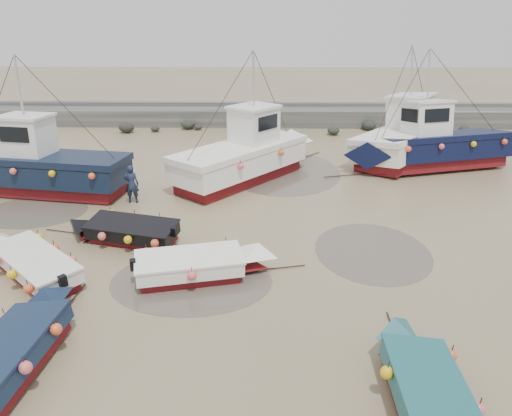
# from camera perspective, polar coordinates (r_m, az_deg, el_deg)

# --- Properties ---
(ground) EXTENTS (120.00, 120.00, 0.00)m
(ground) POSITION_cam_1_polar(r_m,az_deg,el_deg) (16.69, -0.78, -7.21)
(ground) COLOR #98845F
(ground) RESTS_ON ground
(seawall) EXTENTS (60.00, 4.92, 1.50)m
(seawall) POSITION_cam_1_polar(r_m,az_deg,el_deg) (37.31, 0.46, 10.41)
(seawall) COLOR slate
(seawall) RESTS_ON ground
(puddle_a) EXTENTS (5.20, 5.20, 0.01)m
(puddle_a) POSITION_cam_1_polar(r_m,az_deg,el_deg) (16.26, -7.37, -8.26)
(puddle_a) COLOR #574E44
(puddle_a) RESTS_ON ground
(puddle_b) EXTENTS (4.11, 4.11, 0.01)m
(puddle_b) POSITION_cam_1_polar(r_m,az_deg,el_deg) (18.42, 13.17, -4.85)
(puddle_b) COLOR #574E44
(puddle_b) RESTS_ON ground
(puddle_c) EXTENTS (4.38, 4.38, 0.01)m
(puddle_c) POSITION_cam_1_polar(r_m,az_deg,el_deg) (23.39, -23.88, -0.33)
(puddle_c) COLOR #574E44
(puddle_c) RESTS_ON ground
(puddle_d) EXTENTS (6.07, 6.07, 0.01)m
(puddle_d) POSITION_cam_1_polar(r_m,az_deg,el_deg) (26.64, 3.10, 4.20)
(puddle_d) COLOR #574E44
(puddle_d) RESTS_ON ground
(dinghy_0) EXTENTS (4.99, 4.73, 1.43)m
(dinghy_0) POSITION_cam_1_polar(r_m,az_deg,el_deg) (17.81, -24.33, -5.38)
(dinghy_0) COLOR maroon
(dinghy_0) RESTS_ON ground
(dinghy_1) EXTENTS (2.28, 5.96, 1.43)m
(dinghy_1) POSITION_cam_1_polar(r_m,az_deg,el_deg) (13.82, -25.43, -13.81)
(dinghy_1) COLOR maroon
(dinghy_1) RESTS_ON ground
(dinghy_2) EXTENTS (2.01, 5.53, 1.43)m
(dinghy_2) POSITION_cam_1_polar(r_m,az_deg,el_deg) (12.09, 18.49, -18.28)
(dinghy_2) COLOR maroon
(dinghy_2) RESTS_ON ground
(dinghy_4) EXTENTS (5.51, 2.44, 1.43)m
(dinghy_4) POSITION_cam_1_polar(r_m,az_deg,el_deg) (19.11, -14.80, -2.17)
(dinghy_4) COLOR maroon
(dinghy_4) RESTS_ON ground
(dinghy_5) EXTENTS (5.61, 2.48, 1.43)m
(dinghy_5) POSITION_cam_1_polar(r_m,az_deg,el_deg) (16.15, -6.32, -6.19)
(dinghy_5) COLOR maroon
(dinghy_5) RESTS_ON ground
(cabin_boat_0) EXTENTS (10.33, 3.89, 6.22)m
(cabin_boat_0) POSITION_cam_1_polar(r_m,az_deg,el_deg) (25.22, -23.73, 4.46)
(cabin_boat_0) COLOR maroon
(cabin_boat_0) RESTS_ON ground
(cabin_boat_1) EXTENTS (7.89, 9.09, 6.22)m
(cabin_boat_1) POSITION_cam_1_polar(r_m,az_deg,el_deg) (25.14, -0.80, 6.26)
(cabin_boat_1) COLOR maroon
(cabin_boat_1) RESTS_ON ground
(cabin_boat_2) EXTENTS (10.31, 4.83, 6.22)m
(cabin_boat_2) POSITION_cam_1_polar(r_m,az_deg,el_deg) (28.26, 19.55, 6.80)
(cabin_boat_2) COLOR maroon
(cabin_boat_2) RESTS_ON ground
(cabin_boat_3) EXTENTS (7.63, 8.81, 6.22)m
(cabin_boat_3) POSITION_cam_1_polar(r_m,az_deg,el_deg) (29.62, 17.17, 7.76)
(cabin_boat_3) COLOR maroon
(cabin_boat_3) RESTS_ON ground
(person) EXTENTS (0.64, 0.43, 1.73)m
(person) POSITION_cam_1_polar(r_m,az_deg,el_deg) (23.03, -13.84, 0.64)
(person) COLOR #1A233E
(person) RESTS_ON ground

